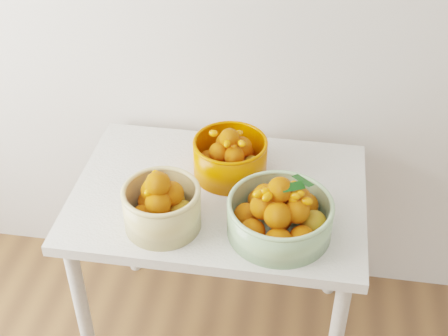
{
  "coord_description": "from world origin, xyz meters",
  "views": [
    {
      "loc": [
        0.11,
        -0.02,
        2.12
      ],
      "look_at": [
        -0.13,
        1.52,
        0.92
      ],
      "focal_mm": 50.0,
      "sensor_mm": 36.0,
      "label": 1
    }
  ],
  "objects": [
    {
      "name": "bowl_green",
      "position": [
        0.06,
        1.43,
        0.82
      ],
      "size": [
        0.41,
        0.41,
        0.21
      ],
      "rotation": [
        0.0,
        0.0,
        -0.26
      ],
      "color": "#92B784",
      "rests_on": "table"
    },
    {
      "name": "bowl_cream",
      "position": [
        -0.31,
        1.41,
        0.83
      ],
      "size": [
        0.32,
        0.32,
        0.21
      ],
      "rotation": [
        0.0,
        0.0,
        0.33
      ],
      "color": "tan",
      "rests_on": "table"
    },
    {
      "name": "bowl_orange",
      "position": [
        -0.14,
        1.71,
        0.82
      ],
      "size": [
        0.29,
        0.29,
        0.19
      ],
      "rotation": [
        0.0,
        0.0,
        -0.14
      ],
      "color": "#CF5000",
      "rests_on": "table"
    },
    {
      "name": "table",
      "position": [
        -0.16,
        1.6,
        0.65
      ],
      "size": [
        1.0,
        0.7,
        0.75
      ],
      "color": "silver",
      "rests_on": "ground"
    }
  ]
}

